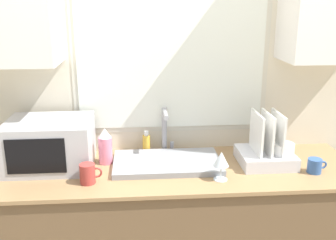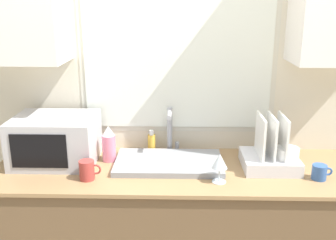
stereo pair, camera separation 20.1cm
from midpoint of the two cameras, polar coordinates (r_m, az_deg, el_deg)
countertop at (r=2.35m, az=-1.45°, el=-16.98°), size 1.98×0.63×0.90m
wall_back at (r=2.27m, az=-2.04°, el=8.01°), size 6.00×0.38×2.60m
sink_basin at (r=2.17m, az=-2.82°, el=-6.23°), size 0.58×0.35×0.03m
faucet at (r=2.29m, az=-2.92°, el=-1.08°), size 0.08×0.17×0.27m
microwave at (r=2.23m, az=-19.24°, el=-3.31°), size 0.45×0.36×0.26m
dish_rack at (r=2.21m, az=11.72°, el=-4.53°), size 0.29×0.28×0.29m
spray_bottle at (r=2.20m, az=-11.69°, el=-3.83°), size 0.08×0.08×0.20m
soap_bottle at (r=2.34m, az=-5.61°, el=-3.38°), size 0.05×0.05×0.13m
mug_near_sink at (r=2.01m, az=-14.41°, el=-7.61°), size 0.11×0.08×0.10m
wine_glass at (r=1.96m, az=4.83°, el=-5.84°), size 0.08×0.08×0.15m
mug_by_rack at (r=2.17m, az=18.09°, el=-6.38°), size 0.10×0.07×0.08m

